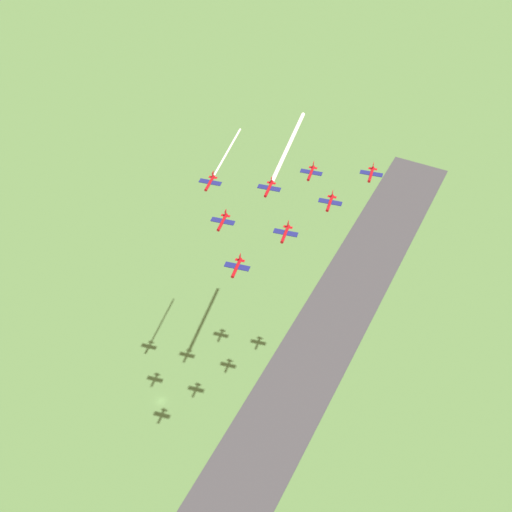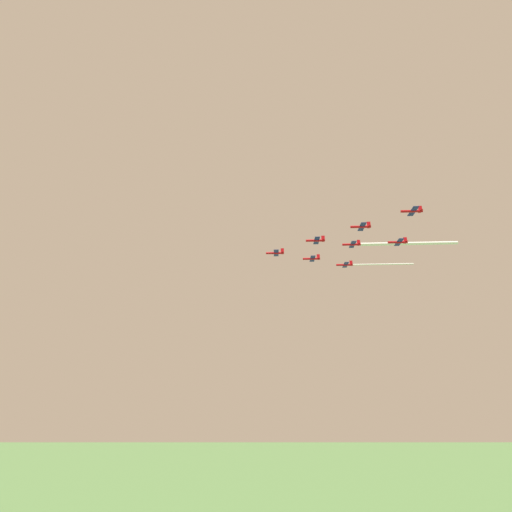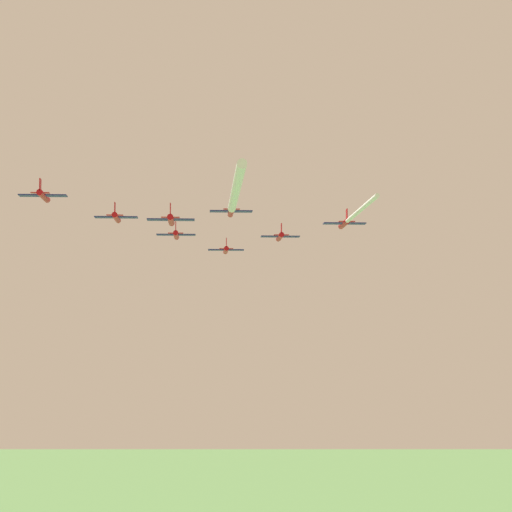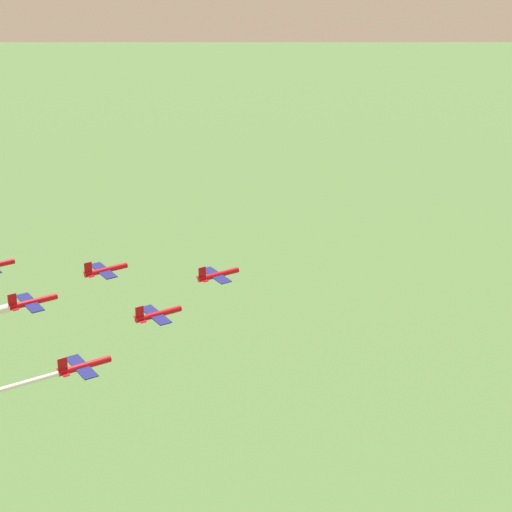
{
  "view_description": "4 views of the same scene",
  "coord_description": "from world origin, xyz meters",
  "px_view_note": "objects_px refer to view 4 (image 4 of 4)",
  "views": [
    {
      "loc": [
        -80.68,
        -178.05,
        268.08
      ],
      "look_at": [
        10.59,
        -57.43,
        126.86
      ],
      "focal_mm": 50.0,
      "sensor_mm": 36.0,
      "label": 1
    },
    {
      "loc": [
        103.31,
        -189.4,
        53.01
      ],
      "look_at": [
        0.69,
        -62.08,
        120.15
      ],
      "focal_mm": 28.0,
      "sensor_mm": 36.0,
      "label": 2
    },
    {
      "loc": [
        179.07,
        66.55,
        102.17
      ],
      "look_at": [
        2.83,
        -48.66,
        121.43
      ],
      "focal_mm": 70.0,
      "sensor_mm": 36.0,
      "label": 3
    },
    {
      "loc": [
        -12.38,
        107.88,
        196.37
      ],
      "look_at": [
        -0.77,
        -59.64,
        124.41
      ],
      "focal_mm": 70.0,
      "sensor_mm": 36.0,
      "label": 4
    }
  ],
  "objects_px": {
    "jet_4": "(31,302)",
    "jet_5": "(83,366)",
    "jet_0": "(217,275)",
    "jet_2": "(157,314)",
    "jet_1": "(104,270)"
  },
  "relations": [
    {
      "from": "jet_1",
      "to": "jet_2",
      "type": "relative_size",
      "value": 1.0
    },
    {
      "from": "jet_1",
      "to": "jet_2",
      "type": "height_order",
      "value": "jet_1"
    },
    {
      "from": "jet_0",
      "to": "jet_2",
      "type": "relative_size",
      "value": 1.0
    },
    {
      "from": "jet_5",
      "to": "jet_1",
      "type": "bearing_deg",
      "value": 150.46
    },
    {
      "from": "jet_0",
      "to": "jet_5",
      "type": "height_order",
      "value": "jet_5"
    },
    {
      "from": "jet_2",
      "to": "jet_5",
      "type": "xyz_separation_m",
      "value": [
        7.9,
        18.47,
        0.5
      ]
    },
    {
      "from": "jet_2",
      "to": "jet_0",
      "type": "bearing_deg",
      "value": 120.47
    },
    {
      "from": "jet_1",
      "to": "jet_2",
      "type": "xyz_separation_m",
      "value": [
        -12.08,
        16.4,
        -0.22
      ]
    },
    {
      "from": "jet_4",
      "to": "jet_5",
      "type": "bearing_deg",
      "value": 0.0
    },
    {
      "from": "jet_5",
      "to": "jet_2",
      "type": "bearing_deg",
      "value": 120.47
    },
    {
      "from": "jet_0",
      "to": "jet_4",
      "type": "relative_size",
      "value": 1.0
    },
    {
      "from": "jet_4",
      "to": "jet_5",
      "type": "height_order",
      "value": "jet_4"
    },
    {
      "from": "jet_0",
      "to": "jet_4",
      "type": "height_order",
      "value": "jet_4"
    },
    {
      "from": "jet_0",
      "to": "jet_5",
      "type": "xyz_separation_m",
      "value": [
        15.8,
        36.94,
        1.5
      ]
    },
    {
      "from": "jet_2",
      "to": "jet_5",
      "type": "relative_size",
      "value": 1.0
    }
  ]
}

